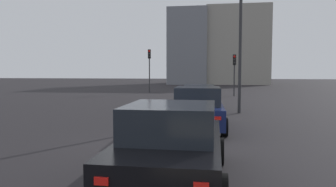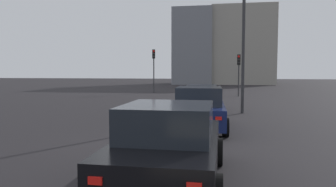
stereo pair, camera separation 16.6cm
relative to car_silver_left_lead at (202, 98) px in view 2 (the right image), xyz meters
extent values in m
cube|color=black|center=(-8.78, 1.39, -0.80)|extent=(160.00, 160.00, 0.20)
cube|color=#A8AAB2|center=(0.05, 0.00, -0.14)|extent=(4.24, 1.81, 0.61)
cube|color=#1E232B|center=(-0.16, 0.00, 0.45)|extent=(1.91, 1.59, 0.57)
cylinder|color=black|center=(1.37, -0.90, -0.38)|extent=(0.64, 0.22, 0.64)
cylinder|color=black|center=(1.37, 0.90, -0.38)|extent=(0.64, 0.22, 0.64)
cylinder|color=black|center=(-1.26, -0.90, -0.38)|extent=(0.64, 0.22, 0.64)
cylinder|color=black|center=(-1.26, 0.90, -0.38)|extent=(0.64, 0.22, 0.64)
cube|color=maroon|center=(-2.08, -0.65, -0.03)|extent=(0.03, 0.20, 0.11)
cube|color=maroon|center=(-2.08, 0.64, -0.03)|extent=(0.03, 0.20, 0.11)
cube|color=#141E4C|center=(-5.63, -0.19, -0.09)|extent=(4.28, 1.95, 0.70)
cube|color=#1E232B|center=(-5.85, -0.20, 0.58)|extent=(1.95, 1.66, 0.65)
cylinder|color=black|center=(-4.30, -1.07, -0.38)|extent=(0.65, 0.24, 0.64)
cylinder|color=black|center=(-4.35, 0.76, -0.38)|extent=(0.65, 0.24, 0.64)
cylinder|color=black|center=(-6.92, -1.14, -0.38)|extent=(0.65, 0.24, 0.64)
cylinder|color=black|center=(-6.97, 0.69, -0.38)|extent=(0.65, 0.24, 0.64)
cube|color=red|center=(-7.74, -0.91, 0.03)|extent=(0.04, 0.20, 0.11)
cube|color=red|center=(-7.78, 0.41, 0.03)|extent=(0.04, 0.20, 0.11)
cube|color=black|center=(-11.50, 0.04, -0.10)|extent=(4.22, 1.90, 0.68)
cube|color=#1E232B|center=(-11.71, 0.04, 0.55)|extent=(1.91, 1.65, 0.63)
cylinder|color=black|center=(-10.20, -0.90, -0.38)|extent=(0.64, 0.23, 0.64)
cylinder|color=black|center=(-10.18, 0.95, -0.38)|extent=(0.64, 0.23, 0.64)
cylinder|color=black|center=(-12.79, 0.98, -0.38)|extent=(0.64, 0.23, 0.64)
cube|color=red|center=(-13.62, -0.61, 0.02)|extent=(0.03, 0.20, 0.11)
cube|color=red|center=(-13.60, 0.73, 0.02)|extent=(0.03, 0.20, 0.11)
cylinder|color=#2D2D30|center=(13.77, 5.60, 1.02)|extent=(0.11, 0.11, 3.44)
cube|color=black|center=(13.71, 5.59, 3.19)|extent=(0.23, 0.30, 0.90)
sphere|color=red|center=(13.60, 5.58, 3.46)|extent=(0.20, 0.20, 0.20)
sphere|color=black|center=(13.60, 5.58, 3.19)|extent=(0.20, 0.20, 0.20)
sphere|color=black|center=(13.60, 5.58, 2.92)|extent=(0.20, 0.20, 0.20)
cylinder|color=#2D2D30|center=(10.48, -2.58, 0.65)|extent=(0.11, 0.11, 2.71)
cube|color=black|center=(10.43, -2.58, 2.46)|extent=(0.23, 0.30, 0.90)
sphere|color=red|center=(10.32, -2.56, 2.73)|extent=(0.20, 0.20, 0.20)
sphere|color=black|center=(10.32, -2.56, 2.46)|extent=(0.20, 0.20, 0.20)
sphere|color=black|center=(10.32, -2.56, 2.19)|extent=(0.20, 0.20, 0.20)
cylinder|color=#2D2D30|center=(-0.79, -2.12, 2.57)|extent=(0.16, 0.16, 6.55)
cube|color=gray|center=(37.27, -4.61, 5.57)|extent=(9.13, 10.02, 12.55)
cube|color=slate|center=(36.39, 3.39, 5.42)|extent=(8.70, 6.33, 12.25)
camera|label=1|loc=(-17.58, -0.74, 1.50)|focal=33.86mm
camera|label=2|loc=(-17.56, -0.91, 1.50)|focal=33.86mm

